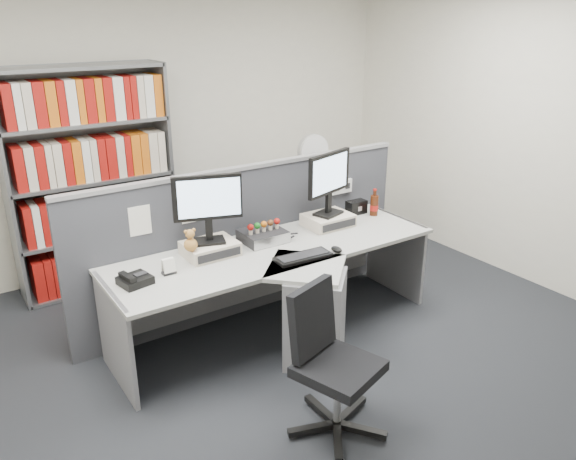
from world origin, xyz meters
TOP-DOWN VIEW (x-y plane):
  - ground at (0.00, 0.00)m, footprint 5.50×5.50m
  - room_shell at (0.00, 0.00)m, footprint 5.04×5.54m
  - partition at (0.00, 1.25)m, footprint 3.00×0.08m
  - desk at (0.00, 0.60)m, footprint 2.60×1.20m
  - monitor_riser_left at (-0.47, 0.98)m, footprint 0.38×0.31m
  - monitor_riser_right at (0.63, 0.98)m, footprint 0.38×0.31m
  - monitor_left at (-0.47, 0.98)m, footprint 0.49×0.22m
  - monitor_right at (0.63, 0.98)m, footprint 0.51×0.22m
  - desktop_pc at (-0.01, 0.99)m, footprint 0.33×0.29m
  - figurines at (-0.01, 0.97)m, footprint 0.29×0.05m
  - keyboard at (0.06, 0.54)m, footprint 0.44×0.19m
  - mouse at (0.34, 0.50)m, footprint 0.07×0.11m
  - desk_phone at (-1.11, 0.82)m, footprint 0.23×0.21m
  - desk_calendar at (-0.86, 0.84)m, footprint 0.09×0.07m
  - plush_toy at (-0.66, 0.90)m, footprint 0.10×0.10m
  - speaker at (1.02, 1.08)m, footprint 0.18×0.10m
  - cola_bottle at (1.12, 0.96)m, footprint 0.07×0.07m
  - shelving_unit at (-0.90, 2.44)m, footprint 1.41×0.40m
  - filing_cabinet at (1.20, 1.99)m, footprint 0.45×0.61m
  - desk_fan at (1.20, 1.99)m, footprint 0.33×0.20m
  - office_chair at (-0.35, -0.31)m, footprint 0.61×0.58m

SIDE VIEW (x-z plane):
  - ground at x=0.00m, z-range 0.00..0.00m
  - filing_cabinet at x=1.20m, z-range 0.00..0.70m
  - desk at x=0.00m, z-range 0.10..0.82m
  - office_chair at x=-0.35m, z-range 0.03..0.94m
  - partition at x=0.00m, z-range 0.01..1.29m
  - keyboard at x=0.06m, z-range 0.72..0.75m
  - mouse at x=0.34m, z-range 0.72..0.76m
  - desk_phone at x=-1.11m, z-range 0.71..0.79m
  - desktop_pc at x=-0.01m, z-range 0.72..0.81m
  - desk_calendar at x=-0.86m, z-range 0.71..0.82m
  - monitor_riser_left at x=-0.47m, z-range 0.72..0.82m
  - monitor_riser_right at x=0.63m, z-range 0.72..0.82m
  - speaker at x=1.02m, z-range 0.72..0.84m
  - cola_bottle at x=1.12m, z-range 0.69..0.93m
  - figurines at x=-0.01m, z-range 0.82..0.90m
  - plush_toy at x=-0.66m, z-range 0.81..0.98m
  - shelving_unit at x=-0.90m, z-range -0.02..1.98m
  - desk_fan at x=1.20m, z-range 0.77..1.33m
  - monitor_left at x=-0.47m, z-range 0.87..1.38m
  - monitor_right at x=0.63m, z-range 0.87..1.40m
  - room_shell at x=0.00m, z-range 0.43..3.15m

